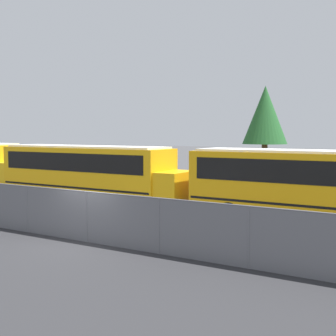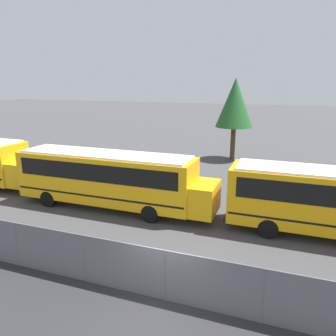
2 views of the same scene
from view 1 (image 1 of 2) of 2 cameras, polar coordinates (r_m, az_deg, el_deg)
name	(u,v)px [view 1 (image 1 of 2)]	position (r m, az deg, el deg)	size (l,w,h in m)	color
ground_plane	(87,242)	(17.32, -9.81, -8.89)	(200.00, 200.00, 0.00)	#424244
fence	(87,216)	(17.13, -9.85, -5.80)	(86.93, 0.07, 1.86)	#9EA0A5
school_bus_2	(88,170)	(25.88, -9.67, -0.22)	(11.75, 2.49, 3.21)	#EDA80F
school_bus_3	(319,182)	(20.21, 17.90, -1.67)	(11.75, 2.49, 3.21)	orange
tree_2	(265,116)	(36.14, 11.75, 6.28)	(3.36, 3.36, 7.42)	#51381E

